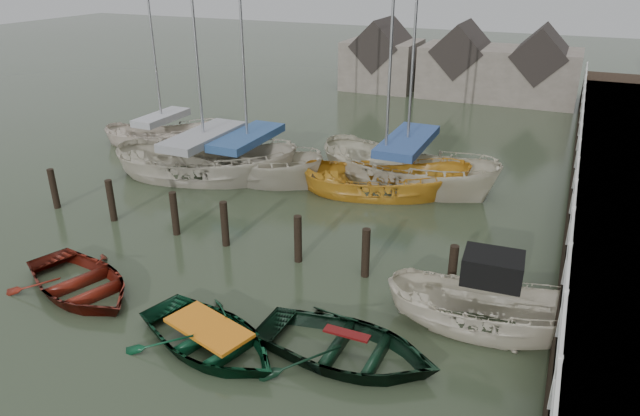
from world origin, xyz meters
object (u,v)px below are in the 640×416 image
at_px(sailboat_a, 207,176).
at_px(sailboat_c, 384,193).
at_px(rowboat_green, 210,348).
at_px(sailboat_e, 165,143).
at_px(rowboat_red, 82,292).
at_px(rowboat_dkgreen, 346,358).
at_px(sailboat_b, 249,174).
at_px(sailboat_d, 405,182).
at_px(motorboat, 484,326).

distance_m(sailboat_a, sailboat_c, 6.94).
relative_size(rowboat_green, sailboat_c, 0.36).
bearing_deg(sailboat_e, sailboat_c, -121.63).
bearing_deg(rowboat_red, rowboat_dkgreen, -68.56).
bearing_deg(rowboat_dkgreen, rowboat_red, 93.51).
distance_m(sailboat_b, sailboat_d, 6.07).
bearing_deg(sailboat_b, rowboat_red, -169.98).
xyz_separation_m(rowboat_dkgreen, motorboat, (2.52, 2.26, 0.09)).
xyz_separation_m(sailboat_a, sailboat_c, (6.83, 1.25, -0.05)).
distance_m(rowboat_red, rowboat_green, 4.36).
bearing_deg(sailboat_c, rowboat_red, 134.93).
height_order(rowboat_dkgreen, sailboat_e, sailboat_e).
distance_m(motorboat, sailboat_c, 8.40).
distance_m(rowboat_red, sailboat_e, 12.63).
distance_m(rowboat_green, sailboat_d, 11.42).
xyz_separation_m(sailboat_c, sailboat_e, (-11.06, 1.54, 0.05)).
xyz_separation_m(rowboat_red, sailboat_c, (5.02, 9.55, 0.01)).
distance_m(rowboat_dkgreen, sailboat_e, 17.06).
distance_m(rowboat_green, sailboat_c, 10.14).
bearing_deg(sailboat_c, sailboat_b, 77.08).
bearing_deg(motorboat, rowboat_dkgreen, 128.27).
bearing_deg(rowboat_green, sailboat_d, 10.69).
distance_m(sailboat_c, sailboat_d, 1.32).
bearing_deg(rowboat_red, sailboat_e, 47.45).
xyz_separation_m(rowboat_dkgreen, sailboat_b, (-7.59, 8.80, 0.06)).
distance_m(sailboat_c, sailboat_e, 11.17).
xyz_separation_m(motorboat, sailboat_d, (-4.27, 8.22, -0.03)).
height_order(rowboat_red, sailboat_d, sailboat_d).
relative_size(sailboat_a, sailboat_b, 1.02).
bearing_deg(sailboat_a, rowboat_red, 177.25).
bearing_deg(rowboat_dkgreen, rowboat_green, 108.22).
height_order(rowboat_green, sailboat_a, sailboat_a).
relative_size(motorboat, sailboat_c, 0.44).
bearing_deg(sailboat_c, motorboat, -163.36).
height_order(sailboat_a, sailboat_d, sailboat_d).
distance_m(sailboat_a, sailboat_e, 5.07).
bearing_deg(sailboat_b, rowboat_green, -146.51).
height_order(motorboat, sailboat_a, sailboat_a).
bearing_deg(sailboat_d, motorboat, -139.84).
xyz_separation_m(rowboat_green, rowboat_dkgreen, (2.87, 0.89, 0.00)).
height_order(motorboat, sailboat_e, sailboat_e).
relative_size(sailboat_c, sailboat_d, 0.86).
relative_size(rowboat_dkgreen, sailboat_d, 0.33).
distance_m(rowboat_dkgreen, motorboat, 3.39).
bearing_deg(sailboat_d, sailboat_b, 118.70).
xyz_separation_m(sailboat_a, sailboat_e, (-4.23, 2.79, 0.01)).
distance_m(rowboat_red, sailboat_b, 9.14).
distance_m(rowboat_dkgreen, sailboat_b, 11.62).
relative_size(sailboat_a, sailboat_c, 1.14).
distance_m(rowboat_red, sailboat_d, 12.09).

